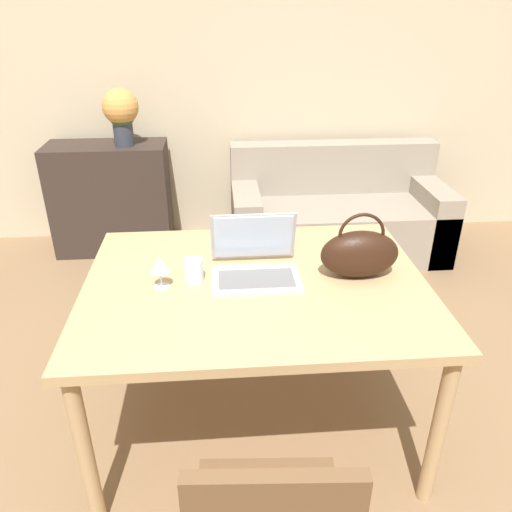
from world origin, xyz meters
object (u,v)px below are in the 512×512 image
at_px(couch, 336,216).
at_px(handbag, 360,253).
at_px(laptop, 255,259).
at_px(flower_vase, 121,112).
at_px(wine_glass, 160,266).
at_px(drinking_glass, 194,270).

bearing_deg(couch, handbag, -101.04).
bearing_deg(laptop, flower_vase, 113.93).
bearing_deg(laptop, handbag, -8.35).
distance_m(laptop, wine_glass, 0.40).
bearing_deg(handbag, couch, 78.96).
height_order(couch, wine_glass, wine_glass).
relative_size(couch, drinking_glass, 16.95).
distance_m(laptop, handbag, 0.44).
relative_size(laptop, flower_vase, 0.90).
relative_size(laptop, handbag, 1.12).
height_order(couch, laptop, laptop).
height_order(drinking_glass, flower_vase, flower_vase).
relative_size(drinking_glass, wine_glass, 0.69).
relative_size(drinking_glass, flower_vase, 0.24).
bearing_deg(drinking_glass, handbag, -1.41).
xyz_separation_m(wine_glass, flower_vase, (-0.44, 1.96, 0.23)).
bearing_deg(wine_glass, laptop, 13.54).
bearing_deg(handbag, flower_vase, 123.21).
distance_m(couch, drinking_glass, 2.14).
height_order(handbag, flower_vase, flower_vase).
xyz_separation_m(handbag, flower_vase, (-1.26, 1.93, 0.22)).
xyz_separation_m(couch, laptop, (-0.79, -1.74, 0.55)).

